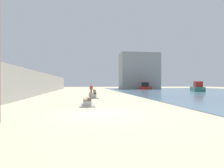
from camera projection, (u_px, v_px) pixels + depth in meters
name	position (u px, v px, depth m)	size (l,w,h in m)	color
ground_plane	(90.00, 94.00, 28.05)	(120.00, 120.00, 0.00)	beige
seawall	(38.00, 83.00, 26.91)	(0.80, 64.00, 3.33)	#ADAAA3
bench_near	(88.00, 103.00, 13.99)	(1.11, 2.11, 0.98)	#ADAAA3
bench_far	(93.00, 96.00, 21.34)	(1.35, 2.22, 0.98)	#ADAAA3
person_walking	(91.00, 89.00, 27.64)	(0.46, 0.33, 1.55)	#333338
boat_distant	(197.00, 88.00, 39.24)	(4.78, 7.49, 2.04)	#337060
boat_mid_bay	(146.00, 87.00, 52.85)	(5.41, 7.33, 1.95)	red
harbor_building	(139.00, 71.00, 58.18)	(12.00, 6.00, 11.07)	gray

